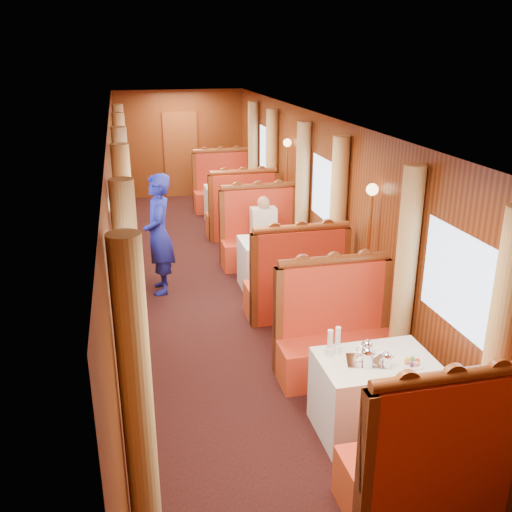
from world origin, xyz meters
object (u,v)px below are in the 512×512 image
object	(u,v)px
banquette_near_fwd	(430,464)
rose_vase_far	(230,178)
teapot_right	(386,362)
table_near	(374,395)
banquette_near_aft	(335,339)
passenger	(264,226)
banquette_far_fwd	(242,216)
tea_tray	(366,361)
banquette_far_aft	(223,191)
table_mid	(276,264)
teapot_back	(367,351)
steward	(159,234)
banquette_mid_fwd	(296,287)
table_far	(232,205)
rose_vase_mid	(278,228)
banquette_mid_aft	(260,240)
teapot_left	(367,359)
fruit_plate	(412,363)

from	to	relation	value
banquette_near_fwd	rose_vase_far	distance (m)	8.04
rose_vase_far	teapot_right	bearing A→B (deg)	-89.64
table_near	banquette_near_aft	xyz separation A→B (m)	(0.00, 1.01, 0.05)
table_near	passenger	xyz separation A→B (m)	(-0.00, 4.27, 0.37)
banquette_far_fwd	tea_tray	size ratio (longest dim) A/B	3.94
banquette_far_aft	teapot_right	xyz separation A→B (m)	(0.02, -8.16, 0.39)
table_mid	banquette_near_fwd	bearing A→B (deg)	-90.00
teapot_back	steward	world-z (taller)	steward
passenger	banquette_mid_fwd	bearing A→B (deg)	-90.00
banquette_far_aft	rose_vase_far	bearing A→B (deg)	-91.42
banquette_near_aft	tea_tray	xyz separation A→B (m)	(-0.12, -1.03, 0.33)
banquette_mid_fwd	teapot_right	size ratio (longest dim) A/B	9.24
table_near	table_far	world-z (taller)	same
table_near	table_far	distance (m)	7.00
tea_tray	banquette_far_fwd	bearing A→B (deg)	88.89
teapot_back	steward	xyz separation A→B (m)	(-1.60, 3.70, 0.06)
rose_vase_mid	steward	size ratio (longest dim) A/B	0.20
banquette_far_aft	rose_vase_far	world-z (taller)	banquette_far_aft
rose_vase_mid	table_far	bearing A→B (deg)	90.37
banquette_far_fwd	teapot_back	size ratio (longest dim) A/B	7.97
banquette_mid_aft	rose_vase_mid	xyz separation A→B (m)	(0.02, -0.99, 0.50)
teapot_back	passenger	distance (m)	4.21
teapot_left	rose_vase_mid	bearing A→B (deg)	88.08
table_mid	fruit_plate	world-z (taller)	fruit_plate
teapot_right	steward	xyz separation A→B (m)	(-1.70, 3.90, 0.07)
banquette_mid_fwd	banquette_mid_aft	distance (m)	2.03
rose_vase_far	fruit_plate	bearing A→B (deg)	-87.69
teapot_back	teapot_right	bearing A→B (deg)	-39.79
table_near	teapot_left	world-z (taller)	teapot_left
banquette_near_fwd	fruit_plate	world-z (taller)	banquette_near_fwd
banquette_far_aft	table_far	bearing A→B (deg)	-90.00
banquette_mid_aft	fruit_plate	size ratio (longest dim) A/B	6.34
banquette_near_fwd	banquette_mid_fwd	bearing A→B (deg)	90.00
banquette_near_aft	banquette_far_aft	size ratio (longest dim) A/B	1.00
banquette_far_aft	fruit_plate	xyz separation A→B (m)	(0.26, -8.17, 0.35)
tea_tray	passenger	world-z (taller)	passenger
banquette_near_aft	steward	size ratio (longest dim) A/B	0.76
table_far	banquette_mid_fwd	bearing A→B (deg)	-90.00
banquette_near_fwd	rose_vase_mid	world-z (taller)	banquette_near_fwd
banquette_near_fwd	teapot_back	xyz separation A→B (m)	(-0.08, 1.07, 0.39)
banquette_mid_aft	fruit_plate	distance (m)	4.69
rose_vase_far	banquette_near_fwd	bearing A→B (deg)	-89.82
banquette_near_aft	rose_vase_mid	distance (m)	2.56
teapot_right	banquette_near_aft	bearing A→B (deg)	74.68
banquette_mid_fwd	banquette_far_aft	xyz separation A→B (m)	(0.00, 5.53, 0.00)
banquette_far_fwd	banquette_far_aft	world-z (taller)	same
teapot_back	rose_vase_far	world-z (taller)	rose_vase_far
steward	banquette_mid_fwd	bearing A→B (deg)	53.78
banquette_mid_fwd	steward	size ratio (longest dim) A/B	0.76
table_near	table_far	size ratio (longest dim) A/B	1.00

